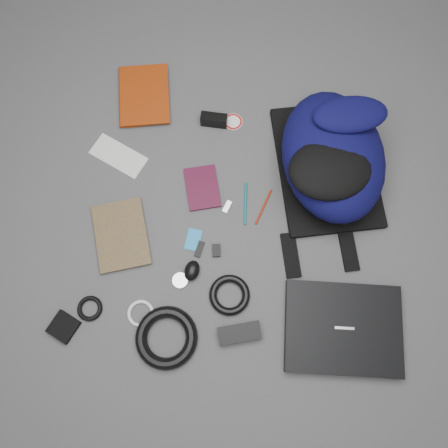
# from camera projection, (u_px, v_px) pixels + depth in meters

# --- Properties ---
(ground) EXTENTS (4.00, 4.00, 0.00)m
(ground) POSITION_uv_depth(u_px,v_px,m) (224.00, 225.00, 1.56)
(ground) COLOR #4F4F51
(ground) RESTS_ON ground
(backpack) EXTENTS (0.50, 0.62, 0.23)m
(backpack) POSITION_uv_depth(u_px,v_px,m) (333.00, 156.00, 1.51)
(backpack) COLOR black
(backpack) RESTS_ON ground
(laptop) EXTENTS (0.40, 0.32, 0.04)m
(laptop) POSITION_uv_depth(u_px,v_px,m) (343.00, 328.00, 1.45)
(laptop) COLOR black
(laptop) RESTS_ON ground
(textbook_red) EXTENTS (0.24, 0.29, 0.03)m
(textbook_red) POSITION_uv_depth(u_px,v_px,m) (119.00, 97.00, 1.68)
(textbook_red) COLOR maroon
(textbook_red) RESTS_ON ground
(comic_book) EXTENTS (0.25, 0.30, 0.02)m
(comic_book) POSITION_uv_depth(u_px,v_px,m) (96.00, 240.00, 1.54)
(comic_book) COLOR #BB950D
(comic_book) RESTS_ON ground
(envelope) EXTENTS (0.23, 0.17, 0.00)m
(envelope) POSITION_uv_depth(u_px,v_px,m) (118.00, 156.00, 1.63)
(envelope) COLOR silver
(envelope) RESTS_ON ground
(dvd_case) EXTENTS (0.16, 0.19, 0.01)m
(dvd_case) POSITION_uv_depth(u_px,v_px,m) (202.00, 188.00, 1.60)
(dvd_case) COLOR #3A0B1E
(dvd_case) RESTS_ON ground
(compact_camera) EXTENTS (0.10, 0.04, 0.06)m
(compact_camera) POSITION_uv_depth(u_px,v_px,m) (214.00, 120.00, 1.64)
(compact_camera) COLOR black
(compact_camera) RESTS_ON ground
(sticker_disc) EXTENTS (0.07, 0.07, 0.00)m
(sticker_disc) POSITION_uv_depth(u_px,v_px,m) (233.00, 122.00, 1.67)
(sticker_disc) COLOR white
(sticker_disc) RESTS_ON ground
(pen_teal) EXTENTS (0.02, 0.16, 0.01)m
(pen_teal) POSITION_uv_depth(u_px,v_px,m) (245.00, 204.00, 1.58)
(pen_teal) COLOR #0C6674
(pen_teal) RESTS_ON ground
(pen_red) EXTENTS (0.05, 0.14, 0.01)m
(pen_red) POSITION_uv_depth(u_px,v_px,m) (263.00, 207.00, 1.58)
(pen_red) COLOR maroon
(pen_red) RESTS_ON ground
(id_badge) EXTENTS (0.06, 0.08, 0.00)m
(id_badge) POSITION_uv_depth(u_px,v_px,m) (193.00, 240.00, 1.55)
(id_badge) COLOR #1B89CE
(id_badge) RESTS_ON ground
(usb_black) EXTENTS (0.03, 0.06, 0.01)m
(usb_black) POSITION_uv_depth(u_px,v_px,m) (199.00, 249.00, 1.54)
(usb_black) COLOR black
(usb_black) RESTS_ON ground
(usb_silver) EXTENTS (0.03, 0.05, 0.01)m
(usb_silver) POSITION_uv_depth(u_px,v_px,m) (227.00, 207.00, 1.58)
(usb_silver) COLOR #B6B6B8
(usb_silver) RESTS_ON ground
(key_fob) EXTENTS (0.04, 0.05, 0.01)m
(key_fob) POSITION_uv_depth(u_px,v_px,m) (216.00, 250.00, 1.53)
(key_fob) COLOR black
(key_fob) RESTS_ON ground
(mouse) EXTENTS (0.06, 0.08, 0.04)m
(mouse) POSITION_uv_depth(u_px,v_px,m) (192.00, 271.00, 1.50)
(mouse) COLOR black
(mouse) RESTS_ON ground
(headphone_left) EXTENTS (0.06, 0.06, 0.01)m
(headphone_left) POSITION_uv_depth(u_px,v_px,m) (135.00, 250.00, 1.54)
(headphone_left) COLOR #B5B6B8
(headphone_left) RESTS_ON ground
(headphone_right) EXTENTS (0.06, 0.06, 0.01)m
(headphone_right) POSITION_uv_depth(u_px,v_px,m) (180.00, 280.00, 1.51)
(headphone_right) COLOR silver
(headphone_right) RESTS_ON ground
(cable_coil) EXTENTS (0.15, 0.15, 0.03)m
(cable_coil) POSITION_uv_depth(u_px,v_px,m) (230.00, 295.00, 1.49)
(cable_coil) COLOR black
(cable_coil) RESTS_ON ground
(power_brick) EXTENTS (0.15, 0.10, 0.03)m
(power_brick) POSITION_uv_depth(u_px,v_px,m) (239.00, 333.00, 1.45)
(power_brick) COLOR black
(power_brick) RESTS_ON ground
(power_cord_coil) EXTENTS (0.23, 0.23, 0.04)m
(power_cord_coil) POSITION_uv_depth(u_px,v_px,m) (166.00, 338.00, 1.44)
(power_cord_coil) COLOR black
(power_cord_coil) RESTS_ON ground
(pouch) EXTENTS (0.11, 0.11, 0.02)m
(pouch) POSITION_uv_depth(u_px,v_px,m) (64.00, 327.00, 1.46)
(pouch) COLOR black
(pouch) RESTS_ON ground
(earbud_coil) EXTENTS (0.10, 0.10, 0.02)m
(earbud_coil) POSITION_uv_depth(u_px,v_px,m) (90.00, 308.00, 1.48)
(earbud_coil) COLOR black
(earbud_coil) RESTS_ON ground
(white_cable_coil) EXTENTS (0.12, 0.12, 0.01)m
(white_cable_coil) POSITION_uv_depth(u_px,v_px,m) (141.00, 313.00, 1.48)
(white_cable_coil) COLOR white
(white_cable_coil) RESTS_ON ground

